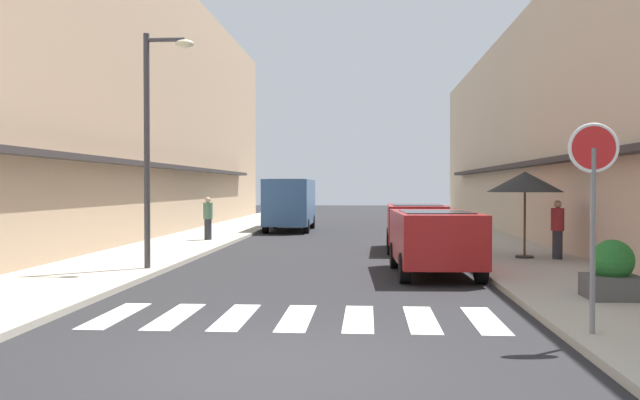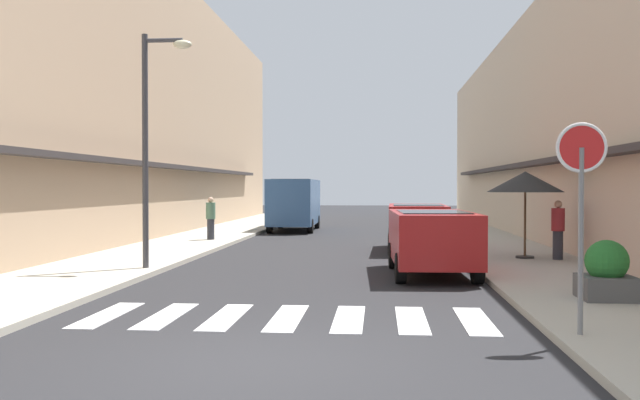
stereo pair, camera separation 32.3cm
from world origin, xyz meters
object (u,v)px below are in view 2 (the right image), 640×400
Objects in this scene: round_street_sign at (581,172)px; planter_corner at (607,273)px; street_lamp at (153,126)px; pedestrian_walking_near at (558,229)px; parked_car_mid at (417,222)px; pedestrian_walking_far at (211,217)px; parked_car_near at (432,235)px; cafe_umbrella at (525,182)px; delivery_van at (295,200)px.

round_street_sign is 3.56m from planter_corner.
street_lamp reaches higher than planter_corner.
pedestrian_walking_near is at bearing 82.69° from planter_corner.
parked_car_mid is 7.70m from pedestrian_walking_far.
parked_car_near is 2.68× the size of pedestrian_walking_near.
delivery_van is at bearing 121.30° from cafe_umbrella.
parked_car_mid is 4.11× the size of planter_corner.
delivery_van is (-5.06, 9.68, 0.48)m from parked_car_mid.
planter_corner is 6.55m from pedestrian_walking_near.
parked_car_mid is 1.79× the size of cafe_umbrella.
planter_corner is (2.63, -3.83, -0.36)m from parked_car_near.
pedestrian_walking_far is at bearing 128.42° from planter_corner.
pedestrian_walking_far is at bearing 160.12° from parked_car_mid.
parked_car_near is 0.76× the size of street_lamp.
parked_car_mid is 0.76× the size of delivery_van.
delivery_van is at bearing 111.52° from planter_corner.
pedestrian_walking_near reaches higher than pedestrian_walking_far.
delivery_van reaches higher than pedestrian_walking_near.
parked_car_near is 6.00m from parked_car_mid.
street_lamp is 3.54× the size of pedestrian_walking_near.
round_street_sign is 1.18× the size of cafe_umbrella.
delivery_van reaches higher than pedestrian_walking_far.
parked_car_near is 6.99m from round_street_sign.
cafe_umbrella is 1.50× the size of pedestrian_walking_far.
cafe_umbrella reaches higher than planter_corner.
street_lamp is at bearing -135.32° from pedestrian_walking_far.
cafe_umbrella is at bearing 89.59° from planter_corner.
round_street_sign is 2.71× the size of planter_corner.
round_street_sign is 0.50× the size of street_lamp.
delivery_van is at bearing 106.04° from round_street_sign.
cafe_umbrella is (2.68, -3.05, 1.22)m from parked_car_mid.
parked_car_mid is at bearing -70.27° from pedestrian_walking_far.
pedestrian_walking_far is (-7.24, 8.62, 0.00)m from parked_car_near.
pedestrian_walking_far is at bearing 95.08° from street_lamp.
cafe_umbrella reaches higher than parked_car_near.
street_lamp is (-6.47, -6.05, 2.53)m from parked_car_mid.
delivery_van is 3.50× the size of pedestrian_walking_near.
parked_car_mid is 2.69× the size of pedestrian_walking_far.
parked_car_mid is at bearing 43.06° from street_lamp.
street_lamp reaches higher than round_street_sign.
planter_corner is 0.65× the size of pedestrian_walking_near.
parked_car_mid is 4.82m from pedestrian_walking_near.
parked_car_near is at bearing -132.28° from cafe_umbrella.
parked_car_mid is 2.68× the size of pedestrian_walking_near.
street_lamp is (-6.47, -0.05, 2.53)m from parked_car_near.
parked_car_near reaches higher than planter_corner.
parked_car_near is at bearing 0.41° from street_lamp.
cafe_umbrella reaches higher than delivery_van.
pedestrian_walking_far reaches higher than planter_corner.
round_street_sign reaches higher than pedestrian_walking_near.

